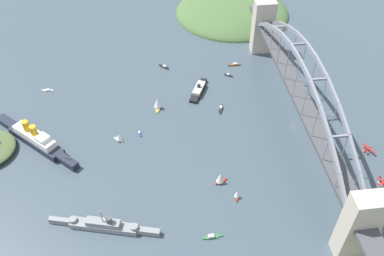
# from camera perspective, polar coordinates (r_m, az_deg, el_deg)

# --- Properties ---
(ground_plane) EXTENTS (1400.00, 1400.00, 0.00)m
(ground_plane) POSITION_cam_1_polar(r_m,az_deg,el_deg) (337.53, 13.53, 0.18)
(ground_plane) COLOR #3D4C56
(harbor_arch_bridge) EXTENTS (275.95, 18.77, 64.57)m
(harbor_arch_bridge) POSITION_cam_1_polar(r_m,az_deg,el_deg) (319.02, 14.36, 3.93)
(harbor_arch_bridge) COLOR #BCB29E
(harbor_arch_bridge) RESTS_ON ground
(headland_east_shore) EXTENTS (122.07, 122.63, 26.45)m
(headland_east_shore) POSITION_cam_1_polar(r_m,az_deg,el_deg) (476.78, 5.70, 15.18)
(headland_east_shore) COLOR #476638
(headland_east_shore) RESTS_ON ground
(ocean_liner) EXTENTS (64.20, 67.33, 18.89)m
(ocean_liner) POSITION_cam_1_polar(r_m,az_deg,el_deg) (332.35, -20.50, -1.37)
(ocean_liner) COLOR #1E2333
(ocean_liner) RESTS_ON ground
(naval_cruiser) EXTENTS (21.55, 69.04, 17.71)m
(naval_cruiser) POSITION_cam_1_polar(r_m,az_deg,el_deg) (271.66, -11.75, -12.79)
(naval_cruiser) COLOR gray
(naval_cruiser) RESTS_ON ground
(harbor_ferry_steamer) EXTENTS (32.17, 19.28, 7.55)m
(harbor_ferry_steamer) POSITION_cam_1_polar(r_m,az_deg,el_deg) (359.43, 0.91, 5.20)
(harbor_ferry_steamer) COLOR black
(harbor_ferry_steamer) RESTS_ON ground
(seaplane_taxiing_near_bridge) EXTENTS (8.55, 10.93, 4.65)m
(seaplane_taxiing_near_bridge) POSITION_cam_1_polar(r_m,az_deg,el_deg) (315.73, 24.47, -6.76)
(seaplane_taxiing_near_bridge) COLOR #B7B7B2
(seaplane_taxiing_near_bridge) RESTS_ON ground
(seaplane_second_in_formation) EXTENTS (10.89, 7.91, 4.87)m
(seaplane_second_in_formation) POSITION_cam_1_polar(r_m,az_deg,el_deg) (333.72, 22.71, -2.73)
(seaplane_second_in_formation) COLOR #B7B7B2
(seaplane_second_in_formation) RESTS_ON ground
(small_boat_0) EXTENTS (2.57, 11.84, 2.27)m
(small_boat_0) POSITION_cam_1_polar(r_m,az_deg,el_deg) (393.46, 5.76, 8.55)
(small_boat_0) COLOR brown
(small_boat_0) RESTS_ON ground
(small_boat_1) EXTENTS (8.74, 8.65, 2.30)m
(small_boat_1) POSITION_cam_1_polar(r_m,az_deg,el_deg) (389.74, -3.81, 8.30)
(small_boat_1) COLOR black
(small_boat_1) RESTS_ON ground
(small_boat_2) EXTENTS (6.86, 9.00, 10.60)m
(small_boat_2) POSITION_cam_1_polar(r_m,az_deg,el_deg) (287.15, 3.84, -6.75)
(small_boat_2) COLOR #B2231E
(small_boat_2) RESTS_ON ground
(small_boat_3) EXTENTS (7.16, 3.10, 1.97)m
(small_boat_3) POSITION_cam_1_polar(r_m,az_deg,el_deg) (324.36, -7.13, -0.71)
(small_boat_3) COLOR #234C8C
(small_boat_3) RESTS_ON ground
(small_boat_4) EXTENTS (2.83, 10.31, 2.08)m
(small_boat_4) POSITION_cam_1_polar(r_m,az_deg,el_deg) (381.74, -18.94, 4.85)
(small_boat_4) COLOR silver
(small_boat_4) RESTS_ON ground
(small_boat_5) EXTENTS (5.59, 7.16, 2.24)m
(small_boat_5) POSITION_cam_1_polar(r_m,az_deg,el_deg) (379.81, 4.95, 7.15)
(small_boat_5) COLOR black
(small_boat_5) RESTS_ON ground
(small_boat_6) EXTENTS (6.73, 4.43, 7.44)m
(small_boat_6) POSITION_cam_1_polar(r_m,az_deg,el_deg) (281.31, 6.13, -8.90)
(small_boat_6) COLOR #B2231E
(small_boat_6) RESTS_ON ground
(small_boat_7) EXTENTS (3.16, 12.77, 2.19)m
(small_boat_7) POSITION_cam_1_polar(r_m,az_deg,el_deg) (265.19, 2.71, -14.47)
(small_boat_7) COLOR #2D6B3D
(small_boat_7) RESTS_ON ground
(small_boat_8) EXTENTS (10.85, 6.79, 12.38)m
(small_boat_8) POSITION_cam_1_polar(r_m,az_deg,el_deg) (341.94, -4.69, 3.42)
(small_boat_8) COLOR gold
(small_boat_8) RESTS_ON ground
(small_boat_9) EXTENTS (11.79, 4.42, 2.41)m
(small_boat_9) POSITION_cam_1_polar(r_m,az_deg,el_deg) (343.80, 3.91, 2.67)
(small_boat_9) COLOR black
(small_boat_9) RESTS_ON ground
(small_boat_10) EXTENTS (6.45, 7.40, 7.58)m
(small_boat_10) POSITION_cam_1_polar(r_m,az_deg,el_deg) (319.52, -9.86, -1.23)
(small_boat_10) COLOR silver
(small_boat_10) RESTS_ON ground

